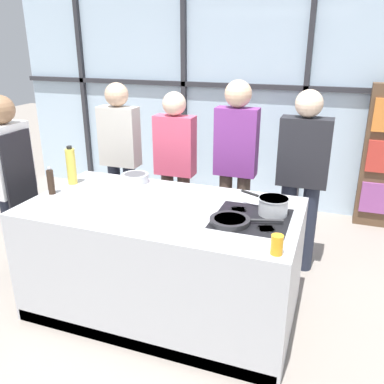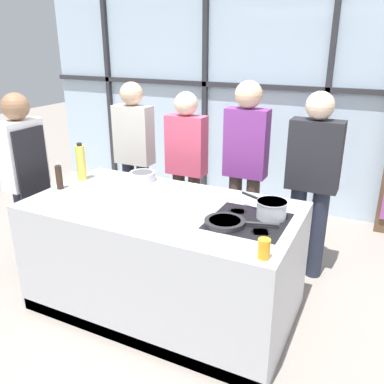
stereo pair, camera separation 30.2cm
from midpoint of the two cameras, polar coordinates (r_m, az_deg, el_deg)
ground_plane at (r=3.51m, az=-6.42°, el=-15.75°), size 18.00×18.00×0.00m
back_window_wall at (r=5.24m, az=5.40°, el=13.16°), size 6.40×0.10×2.80m
demo_island at (r=3.27m, az=-6.73°, el=-9.35°), size 2.05×1.09×0.91m
chef at (r=3.85m, az=-26.02°, el=1.61°), size 0.23×0.40×1.66m
spectator_far_left at (r=4.33m, az=-12.02°, el=5.35°), size 0.41×0.24×1.68m
spectator_center_left at (r=4.05m, az=-4.53°, el=4.16°), size 0.40×0.23×1.62m
spectator_center_right at (r=3.82m, az=3.90°, el=4.56°), size 0.39×0.24×1.75m
spectator_far_right at (r=3.73m, az=13.00°, el=2.64°), size 0.44×0.24×1.69m
frying_pan at (r=2.76m, az=2.39°, el=-4.08°), size 0.49×0.28×0.04m
saucepan at (r=2.90m, az=8.40°, el=-1.94°), size 0.37×0.24×0.12m
white_plate at (r=2.99m, az=-17.22°, el=-3.27°), size 0.23×0.23×0.01m
mixing_bowl at (r=3.59m, az=-10.38°, el=1.95°), size 0.23×0.23×0.08m
oil_bottle at (r=3.66m, az=-18.90°, el=3.43°), size 0.08×0.08×0.33m
pepper_grinder at (r=3.48m, az=-21.60°, el=1.36°), size 0.05×0.05×0.23m
juice_glass_near at (r=2.38m, az=8.28°, el=-7.43°), size 0.07×0.07×0.12m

